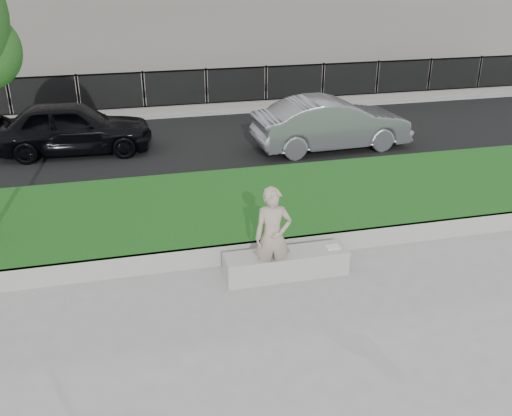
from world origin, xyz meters
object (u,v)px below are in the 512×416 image
object	(u,v)px
book	(333,247)
car_dark	(72,127)
stone_bench	(286,264)
man	(273,236)
car_silver	(332,124)

from	to	relation	value
book	car_dark	size ratio (longest dim) A/B	0.06
stone_bench	man	xyz separation A→B (m)	(-0.30, -0.15, 0.66)
man	car_dark	xyz separation A→B (m)	(-3.67, 8.12, -0.09)
stone_bench	car_dark	size ratio (longest dim) A/B	0.50
man	car_dark	distance (m)	8.91
man	book	size ratio (longest dim) A/B	7.18
car_dark	book	bearing A→B (deg)	-145.52
car_dark	stone_bench	bearing A→B (deg)	-150.22
stone_bench	book	world-z (taller)	book
man	book	bearing A→B (deg)	12.81
stone_bench	car_silver	distance (m)	7.41
book	car_silver	bearing A→B (deg)	68.33
car_silver	car_dark	bearing A→B (deg)	76.59
stone_bench	car_silver	bearing A→B (deg)	63.15
man	stone_bench	bearing A→B (deg)	33.44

